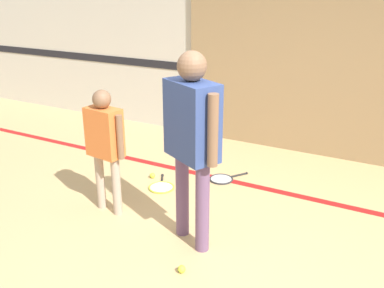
# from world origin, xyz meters

# --- Properties ---
(ground_plane) EXTENTS (16.00, 16.00, 0.00)m
(ground_plane) POSITION_xyz_m (0.00, 0.00, 0.00)
(ground_plane) COLOR tan
(wall_back) EXTENTS (16.00, 0.07, 3.20)m
(wall_back) POSITION_xyz_m (0.00, 2.92, 1.60)
(wall_back) COLOR beige
(wall_back) RESTS_ON ground_plane
(wall_panel) EXTENTS (3.19, 0.05, 2.18)m
(wall_panel) POSITION_xyz_m (-0.04, 2.86, 1.09)
(wall_panel) COLOR #9E7F56
(wall_panel) RESTS_ON ground_plane
(floor_stripe) EXTENTS (14.40, 0.10, 0.01)m
(floor_stripe) POSITION_xyz_m (0.00, 1.50, 0.00)
(floor_stripe) COLOR red
(floor_stripe) RESTS_ON ground_plane
(person_instructor) EXTENTS (0.60, 0.46, 1.74)m
(person_instructor) POSITION_xyz_m (-0.19, 0.17, 1.08)
(person_instructor) COLOR #6B4C70
(person_instructor) RESTS_ON ground_plane
(person_student_left) EXTENTS (0.49, 0.24, 1.29)m
(person_student_left) POSITION_xyz_m (-1.22, 0.26, 0.80)
(person_student_left) COLOR tan
(person_student_left) RESTS_ON ground_plane
(racket_spare_on_floor) EXTENTS (0.42, 0.52, 0.03)m
(racket_spare_on_floor) POSITION_xyz_m (-1.02, 0.96, 0.01)
(racket_spare_on_floor) COLOR #C6D838
(racket_spare_on_floor) RESTS_ON ground_plane
(racket_second_spare) EXTENTS (0.43, 0.52, 0.03)m
(racket_second_spare) POSITION_xyz_m (-0.48, 1.50, 0.01)
(racket_second_spare) COLOR #28282D
(racket_second_spare) RESTS_ON ground_plane
(tennis_ball_near_instructor) EXTENTS (0.07, 0.07, 0.07)m
(tennis_ball_near_instructor) POSITION_xyz_m (-0.05, -0.28, 0.03)
(tennis_ball_near_instructor) COLOR #CCE038
(tennis_ball_near_instructor) RESTS_ON ground_plane
(tennis_ball_by_spare_racket) EXTENTS (0.07, 0.07, 0.07)m
(tennis_ball_by_spare_racket) POSITION_xyz_m (-1.26, 1.13, 0.03)
(tennis_ball_by_spare_racket) COLOR #CCE038
(tennis_ball_by_spare_racket) RESTS_ON ground_plane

